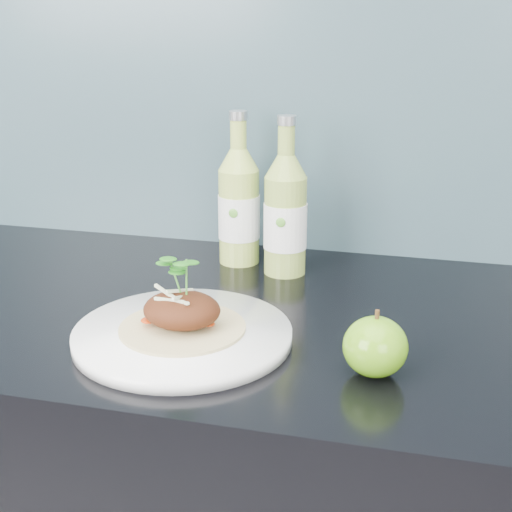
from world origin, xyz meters
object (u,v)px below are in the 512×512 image
object	(u,v)px
dinner_plate	(183,335)
cider_bottle_left	(239,207)
green_apple	(375,347)
cider_bottle_right	(285,215)

from	to	relation	value
dinner_plate	cider_bottle_left	xyz separation A→B (m)	(-0.01, 0.31, 0.09)
green_apple	cider_bottle_left	bearing A→B (deg)	127.00
dinner_plate	green_apple	size ratio (longest dim) A/B	3.24
dinner_plate	green_apple	bearing A→B (deg)	-6.84
dinner_plate	cider_bottle_left	bearing A→B (deg)	92.31
cider_bottle_right	green_apple	bearing A→B (deg)	-62.06
green_apple	cider_bottle_right	xyz separation A→B (m)	(-0.17, 0.31, 0.06)
cider_bottle_left	cider_bottle_right	size ratio (longest dim) A/B	1.00
green_apple	cider_bottle_left	world-z (taller)	cider_bottle_left
dinner_plate	cider_bottle_left	distance (m)	0.32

